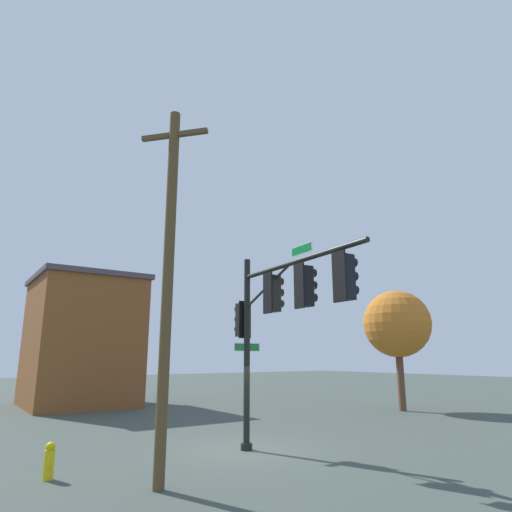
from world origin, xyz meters
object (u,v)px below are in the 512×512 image
Objects in this scene: signal_pole_assembly at (278,308)px; brick_building at (82,340)px; utility_pole at (168,278)px; tree_near at (397,324)px; fire_hydrant at (49,461)px.

brick_building is (-18.09, -1.14, -0.39)m from signal_pole_assembly.
utility_pole is 1.39× the size of tree_near.
fire_hydrant is at bearing -106.35° from signal_pole_assembly.
fire_hydrant is (-1.63, -5.56, -3.79)m from signal_pole_assembly.
signal_pole_assembly is 13.77m from tree_near.
utility_pole is at bearing -69.24° from tree_near.
signal_pole_assembly reaches higher than fire_hydrant.
fire_hydrant is (-2.27, -1.79, -4.22)m from utility_pole.
tree_near is 18.60m from brick_building.
brick_building is (-16.46, 4.42, 3.40)m from fire_hydrant.
brick_building is at bearing -176.39° from signal_pole_assembly.
fire_hydrant is 19.03m from tree_near.
signal_pole_assembly is at bearing 73.65° from fire_hydrant.
fire_hydrant is 17.38m from brick_building.
tree_near is (-3.93, 18.15, 4.17)m from fire_hydrant.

